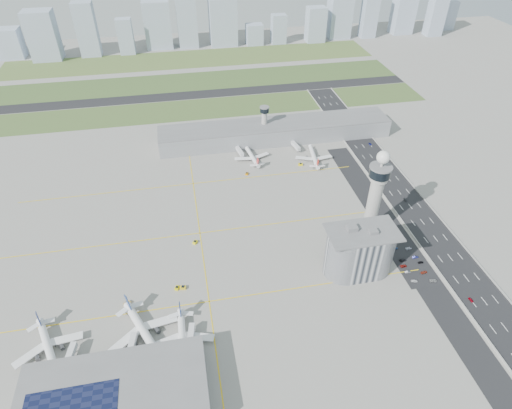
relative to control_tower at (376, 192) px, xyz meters
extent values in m
plane|color=gray|center=(-72.00, -8.00, -35.04)|extent=(1000.00, 1000.00, 0.00)
cube|color=#47592A|center=(-92.00, 217.00, -35.00)|extent=(480.00, 50.00, 0.08)
cube|color=#375126|center=(-92.00, 292.00, -35.00)|extent=(480.00, 60.00, 0.08)
cube|color=#415629|center=(-92.00, 372.00, -35.00)|extent=(480.00, 70.00, 0.08)
cube|color=black|center=(-92.00, 254.00, -34.98)|extent=(480.00, 22.00, 0.10)
cube|color=black|center=(43.00, -8.00, -34.99)|extent=(28.00, 500.00, 0.10)
cube|color=#9E9E99|center=(29.00, -8.00, -34.44)|extent=(0.60, 500.00, 1.20)
cube|color=#9E9E99|center=(57.00, -8.00, -34.44)|extent=(0.60, 500.00, 1.20)
cube|color=black|center=(18.00, -18.00, -35.00)|extent=(18.00, 260.00, 0.08)
cube|color=black|center=(16.00, -30.00, -34.99)|extent=(20.00, 44.00, 0.10)
cube|color=yellow|center=(-112.00, -38.00, -35.04)|extent=(260.00, 0.60, 0.01)
cube|color=yellow|center=(-112.00, 22.00, -35.04)|extent=(260.00, 0.60, 0.01)
cube|color=yellow|center=(-112.00, 82.00, -35.04)|extent=(260.00, 0.60, 0.01)
cube|color=yellow|center=(-112.00, 22.00, -35.04)|extent=(0.60, 260.00, 0.01)
cylinder|color=#ADAAA5|center=(0.00, 0.00, -11.04)|extent=(8.40, 8.40, 48.00)
cylinder|color=#ADAAA5|center=(0.00, 0.00, 10.96)|extent=(11.00, 11.00, 4.00)
cylinder|color=black|center=(0.00, 0.00, 14.96)|extent=(13.00, 13.00, 6.00)
cylinder|color=slate|center=(0.00, 0.00, 18.46)|extent=(14.00, 14.00, 1.00)
cylinder|color=#ADAAA5|center=(0.00, 0.00, 20.96)|extent=(1.60, 1.60, 5.00)
sphere|color=white|center=(0.00, 0.00, 25.46)|extent=(8.00, 8.00, 8.00)
cylinder|color=#ADAAA5|center=(-42.00, 142.00, -21.04)|extent=(5.00, 5.00, 28.00)
cylinder|color=black|center=(-42.00, 142.00, -6.04)|extent=(8.00, 8.00, 4.00)
cylinder|color=slate|center=(-42.00, 142.00, -3.54)|extent=(8.60, 8.60, 0.80)
cube|color=#B2B2B7|center=(-20.00, -30.00, -20.04)|extent=(18.00, 24.00, 30.00)
cylinder|color=#B2B2B7|center=(-29.00, -30.00, -20.04)|extent=(24.00, 24.00, 30.00)
cylinder|color=#B2B2B7|center=(-11.00, -30.00, -20.04)|extent=(24.00, 24.00, 30.00)
cube|color=slate|center=(-20.00, -30.00, -4.64)|extent=(42.00, 24.00, 0.80)
cube|color=slate|center=(-26.00, -27.00, -3.04)|extent=(6.00, 5.00, 3.00)
cube|color=slate|center=(-15.00, -32.00, -3.34)|extent=(5.00, 4.00, 2.40)
cube|color=gray|center=(-32.00, 140.00, -27.54)|extent=(210.00, 32.00, 15.00)
cube|color=slate|center=(-32.00, 140.00, -19.64)|extent=(210.00, 32.00, 0.80)
cube|color=gray|center=(-160.00, -90.00, -29.04)|extent=(84.00, 42.00, 12.00)
cube|color=slate|center=(-160.00, -90.00, -22.64)|extent=(84.00, 42.00, 0.80)
imported|color=white|center=(10.60, -46.44, -34.40)|extent=(3.98, 2.11, 1.29)
imported|color=gray|center=(10.27, -38.90, -34.41)|extent=(3.85, 1.42, 1.26)
imported|color=maroon|center=(9.93, -33.72, -34.46)|extent=(4.23, 2.00, 1.17)
imported|color=black|center=(11.91, -28.83, -34.42)|extent=(4.37, 1.98, 1.24)
imported|color=navy|center=(11.92, -17.87, -34.43)|extent=(3.66, 1.62, 1.23)
imported|color=silver|center=(11.84, -13.34, -34.47)|extent=(3.57, 1.53, 1.14)
imported|color=#9C9C9C|center=(21.88, -48.41, -34.45)|extent=(4.48, 2.46, 1.19)
imported|color=maroon|center=(19.80, -41.10, -34.41)|extent=(4.59, 2.49, 1.26)
imported|color=black|center=(21.95, -32.85, -34.44)|extent=(3.52, 1.46, 1.19)
imported|color=navy|center=(20.85, -27.95, -34.38)|extent=(4.06, 1.60, 1.31)
imported|color=white|center=(20.42, -19.62, -34.49)|extent=(4.03, 1.93, 1.11)
imported|color=slate|center=(20.80, -11.37, -34.44)|extent=(4.24, 1.92, 1.21)
imported|color=maroon|center=(35.61, -66.04, -34.46)|extent=(1.83, 3.59, 1.17)
imported|color=black|center=(42.65, 29.79, -34.39)|extent=(1.78, 4.08, 1.30)
imported|color=navy|center=(50.10, 113.26, -34.48)|extent=(2.24, 4.22, 1.13)
imported|color=#A7A8AA|center=(36.81, 171.21, -34.39)|extent=(1.80, 3.92, 1.30)
cube|color=#9EADC1|center=(-324.58, 423.35, -16.58)|extent=(32.30, 25.84, 36.93)
cube|color=#9EADC1|center=(-276.47, 407.19, -4.86)|extent=(35.81, 28.65, 60.36)
cube|color=#9EADC1|center=(-222.11, 411.66, -1.60)|extent=(25.49, 20.39, 66.89)
cube|color=#9EADC1|center=(-174.68, 409.90, -12.44)|extent=(20.04, 16.03, 45.20)
cube|color=#9EADC1|center=(-131.44, 428.89, -4.43)|extent=(35.76, 28.61, 61.22)
cube|color=#9EADC1|center=(-91.42, 423.56, 6.65)|extent=(26.33, 21.06, 83.39)
cube|color=#9EADC1|center=(-41.73, 424.32, -3.99)|extent=(36.96, 29.57, 62.11)
cube|color=#9EADC1|center=(1.27, 415.68, -21.17)|extent=(23.01, 18.41, 27.75)
cube|color=#9EADC1|center=(36.28, 415.34, -15.56)|extent=(20.22, 16.18, 38.97)
cube|color=#9EADC1|center=(90.17, 413.29, -11.60)|extent=(26.14, 20.92, 46.89)
cube|color=#9EADC1|center=(129.27, 425.27, 5.56)|extent=(32.26, 25.81, 81.20)
cube|color=#9EADC1|center=(172.74, 418.38, -0.67)|extent=(21.59, 17.28, 68.75)
cube|color=#9EADC1|center=(230.83, 427.54, -3.34)|extent=(30.25, 24.20, 63.40)
cube|color=#9EADC1|center=(273.49, 407.96, 0.74)|extent=(23.04, 18.43, 71.56)
cube|color=#9EADC1|center=(310.05, 435.29, -14.51)|extent=(22.64, 18.11, 41.06)
camera|label=1|loc=(-116.07, -199.65, 158.83)|focal=30.00mm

